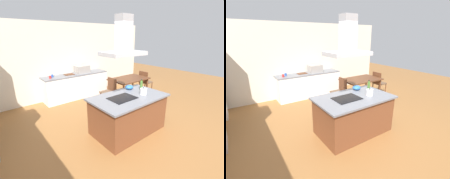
{
  "view_description": "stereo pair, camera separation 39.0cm",
  "coord_description": "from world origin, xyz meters",
  "views": [
    {
      "loc": [
        -2.54,
        -2.45,
        2.23
      ],
      "look_at": [
        -0.17,
        0.4,
        1.0
      ],
      "focal_mm": 25.89,
      "sensor_mm": 36.0,
      "label": 1
    },
    {
      "loc": [
        -2.22,
        -2.68,
        2.23
      ],
      "look_at": [
        -0.17,
        0.4,
        1.0
      ],
      "focal_mm": 25.89,
      "sensor_mm": 36.0,
      "label": 2
    }
  ],
  "objects": [
    {
      "name": "ground",
      "position": [
        0.0,
        1.5,
        0.0
      ],
      "size": [
        16.0,
        16.0,
        0.0
      ],
      "primitive_type": "plane",
      "color": "#936033"
    },
    {
      "name": "wall_back",
      "position": [
        0.0,
        3.25,
        1.35
      ],
      "size": [
        7.2,
        0.1,
        2.7
      ],
      "primitive_type": "cube",
      "color": "beige",
      "rests_on": "ground"
    },
    {
      "name": "kitchen_island",
      "position": [
        0.0,
        0.0,
        0.45
      ],
      "size": [
        1.77,
        1.08,
        0.9
      ],
      "color": "brown",
      "rests_on": "ground"
    },
    {
      "name": "cooktop",
      "position": [
        -0.2,
        0.0,
        0.91
      ],
      "size": [
        0.6,
        0.44,
        0.01
      ],
      "primitive_type": "cube",
      "color": "black",
      "rests_on": "kitchen_island"
    },
    {
      "name": "tea_kettle",
      "position": [
        0.37,
        -0.13,
        0.97
      ],
      "size": [
        0.22,
        0.17,
        0.17
      ],
      "color": "silver",
      "rests_on": "kitchen_island"
    },
    {
      "name": "olive_oil_bottle",
      "position": [
        0.57,
        0.11,
        1.02
      ],
      "size": [
        0.07,
        0.07,
        0.29
      ],
      "color": "#47722D",
      "rests_on": "kitchen_island"
    },
    {
      "name": "mixing_bowl",
      "position": [
        0.38,
        0.36,
        0.96
      ],
      "size": [
        0.22,
        0.22,
        0.12
      ],
      "primitive_type": "ellipsoid",
      "color": "#2D6BB7",
      "rests_on": "kitchen_island"
    },
    {
      "name": "back_counter",
      "position": [
        0.15,
        2.88,
        0.45
      ],
      "size": [
        2.41,
        0.62,
        0.9
      ],
      "color": "white",
      "rests_on": "ground"
    },
    {
      "name": "countertop_microwave",
      "position": [
        0.42,
        2.88,
        1.04
      ],
      "size": [
        0.5,
        0.38,
        0.28
      ],
      "primitive_type": "cube",
      "color": "#9E9993",
      "rests_on": "back_counter"
    },
    {
      "name": "coffee_mug_red",
      "position": [
        -0.81,
        2.82,
        0.95
      ],
      "size": [
        0.08,
        0.08,
        0.09
      ],
      "primitive_type": "cylinder",
      "color": "red",
      "rests_on": "back_counter"
    },
    {
      "name": "coffee_mug_blue",
      "position": [
        -0.69,
        2.96,
        0.95
      ],
      "size": [
        0.08,
        0.08,
        0.09
      ],
      "primitive_type": "cylinder",
      "color": "#2D56B2",
      "rests_on": "back_counter"
    },
    {
      "name": "cutting_board",
      "position": [
        -0.09,
        2.93,
        0.91
      ],
      "size": [
        0.34,
        0.24,
        0.02
      ],
      "primitive_type": "cube",
      "color": "#59331E",
      "rests_on": "back_counter"
    },
    {
      "name": "dining_table",
      "position": [
        1.62,
        1.58,
        0.67
      ],
      "size": [
        1.4,
        0.9,
        0.75
      ],
      "color": "#59331E",
      "rests_on": "ground"
    },
    {
      "name": "chair_at_left_end",
      "position": [
        0.7,
        1.58,
        0.51
      ],
      "size": [
        0.42,
        0.42,
        0.89
      ],
      "color": "brown",
      "rests_on": "ground"
    },
    {
      "name": "chair_at_right_end",
      "position": [
        2.53,
        1.58,
        0.51
      ],
      "size": [
        0.42,
        0.42,
        0.89
      ],
      "color": "brown",
      "rests_on": "ground"
    },
    {
      "name": "range_hood",
      "position": [
        -0.2,
        0.0,
        2.1
      ],
      "size": [
        0.9,
        0.55,
        0.78
      ],
      "color": "#ADADB2"
    }
  ]
}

